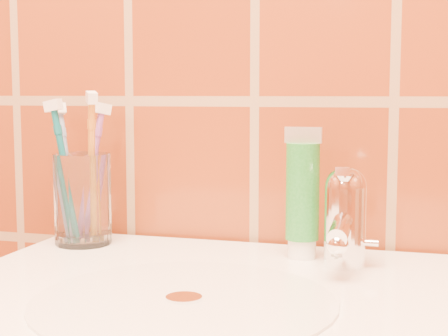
% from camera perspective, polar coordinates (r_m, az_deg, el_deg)
% --- Properties ---
extents(glass_tumbler, '(0.09, 0.09, 0.12)m').
position_cam_1_polar(glass_tumbler, '(0.94, -11.66, -2.55)').
color(glass_tumbler, white).
rests_on(glass_tumbler, pedestal_sink).
extents(toothpaste_tube, '(0.05, 0.04, 0.16)m').
position_cam_1_polar(toothpaste_tube, '(0.85, 6.54, -2.43)').
color(toothpaste_tube, white).
rests_on(toothpaste_tube, pedestal_sink).
extents(faucet, '(0.05, 0.11, 0.12)m').
position_cam_1_polar(faucet, '(0.81, 10.01, -3.75)').
color(faucet, white).
rests_on(faucet, pedestal_sink).
extents(toothbrush_0, '(0.08, 0.09, 0.22)m').
position_cam_1_polar(toothbrush_0, '(0.92, -10.96, -0.18)').
color(toothbrush_0, '#C47A22').
rests_on(toothbrush_0, glass_tumbler).
extents(toothbrush_1, '(0.07, 0.07, 0.20)m').
position_cam_1_polar(toothbrush_1, '(0.94, -12.98, -0.44)').
color(toothbrush_1, '#0C5B69').
rests_on(toothbrush_1, glass_tumbler).
extents(toothbrush_2, '(0.14, 0.13, 0.20)m').
position_cam_1_polar(toothbrush_2, '(0.96, -12.86, -0.49)').
color(toothbrush_2, '#7596D0').
rests_on(toothbrush_2, glass_tumbler).
extents(toothbrush_3, '(0.09, 0.10, 0.20)m').
position_cam_1_polar(toothbrush_3, '(0.95, -10.96, -0.44)').
color(toothbrush_3, '#8E499E').
rests_on(toothbrush_3, glass_tumbler).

